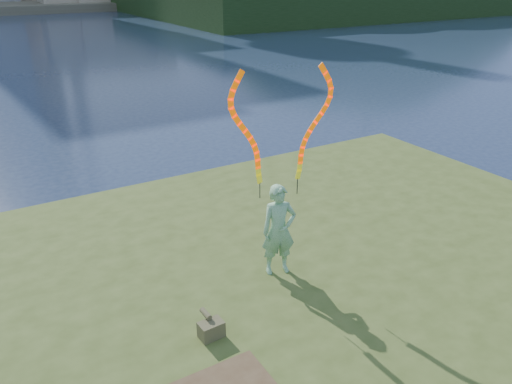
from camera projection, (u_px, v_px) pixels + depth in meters
ground at (232, 319)px, 9.42m from camera, size 320.00×320.00×0.00m
wooded_hill at (375, 7)px, 84.17m from camera, size 78.00×50.00×63.00m
woman_with_ribbons at (279, 204)px, 8.93m from camera, size 2.04×0.68×4.13m
canvas_bag at (211, 328)px, 7.73m from camera, size 0.39×0.44×0.36m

